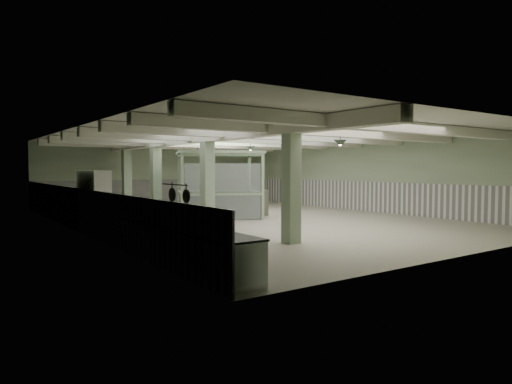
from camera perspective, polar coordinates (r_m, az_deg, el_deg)
floor at (r=19.71m, az=-1.09°, el=-3.38°), size 20.00×20.00×0.00m
ceiling at (r=19.64m, az=-1.10°, el=7.12°), size 14.00×20.00×0.02m
wall_back at (r=28.44m, az=-12.43°, el=2.15°), size 14.00×0.02×3.60m
wall_front at (r=12.60m, az=25.22°, el=0.95°), size 14.00×0.02×3.60m
wall_left at (r=16.72m, az=-21.42°, el=1.46°), size 0.02×20.00×3.60m
wall_right at (r=24.21m, az=12.80°, el=2.01°), size 0.02×20.00×3.60m
wainscot_left at (r=16.78m, az=-21.26°, el=-2.12°), size 0.05×19.90×1.50m
wainscot_right at (r=24.23m, az=12.73°, el=-0.48°), size 0.05×19.90×1.50m
wainscot_back at (r=28.45m, az=-12.38°, el=0.03°), size 13.90×0.05×1.50m
girder at (r=18.35m, az=-7.63°, el=6.70°), size 0.45×19.90×0.40m
beam_a at (r=14.06m, az=16.41°, el=7.90°), size 13.90×0.35×0.32m
beam_b at (r=15.74m, az=9.21°, el=7.45°), size 13.90×0.35×0.32m
beam_c at (r=17.61m, az=3.49°, el=7.00°), size 13.90×0.35×0.32m
beam_d at (r=19.63m, az=-1.10°, el=6.60°), size 13.90×0.35×0.32m
beam_e at (r=21.74m, az=-4.80°, el=6.24°), size 13.90×0.35×0.32m
beam_f at (r=23.93m, az=-7.83°, el=5.92°), size 13.90×0.35×0.32m
beam_g at (r=26.17m, az=-10.35°, el=5.65°), size 13.90×0.35×0.32m
column_a at (r=13.28m, az=4.43°, el=1.31°), size 0.42×0.42×3.60m
column_b at (r=17.43m, az=-6.08°, el=1.71°), size 0.42×0.42×3.60m
column_c at (r=21.94m, az=-12.42°, el=1.92°), size 0.42×0.42×3.60m
column_d at (r=25.68m, az=-15.86°, el=2.02°), size 0.42×0.42×3.60m
hook_rail at (r=9.54m, az=-10.16°, el=0.92°), size 0.02×1.20×0.02m
pendant_front at (r=16.07m, az=10.49°, el=6.02°), size 0.44×0.44×0.22m
pendant_mid at (r=20.30m, az=-0.71°, el=5.43°), size 0.44×0.44×0.22m
pendant_back at (r=24.59m, az=-7.32°, el=4.98°), size 0.44×0.44×0.22m
prep_counter at (r=10.38m, az=-9.53°, el=-6.62°), size 0.95×5.45×0.91m
pitcher_near at (r=10.27m, az=-8.45°, el=-3.36°), size 0.27×0.29×0.31m
pitcher_far at (r=11.92m, az=-12.81°, el=-2.70°), size 0.21×0.23×0.24m
veg_colander at (r=10.08m, az=-8.73°, el=-3.81°), size 0.49×0.49×0.20m
orange_bowl at (r=9.96m, az=-9.17°, el=-4.23°), size 0.27×0.27×0.08m
skillet_near at (r=9.18m, az=-8.71°, el=-0.52°), size 0.04×0.27×0.27m
skillet_far at (r=9.77m, az=-10.44°, el=-0.33°), size 0.04×0.28×0.28m
walkin_cooler at (r=16.25m, az=-19.55°, el=-1.31°), size 0.90×2.22×2.03m
guard_booth at (r=20.35m, az=-4.68°, el=2.29°), size 4.52×4.22×2.93m
filing_cabinet at (r=21.04m, az=0.74°, el=-1.35°), size 0.43×0.58×1.18m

